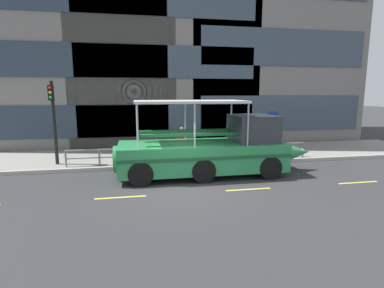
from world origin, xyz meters
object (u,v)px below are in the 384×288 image
traffic_light_pole (53,115)px  duck_tour_boat (214,150)px  parking_sign (272,126)px  pedestrian_mid_left (182,139)px  pedestrian_near_bow (241,138)px

traffic_light_pole → duck_tour_boat: (7.27, -2.59, -1.51)m
parking_sign → duck_tour_boat: duck_tour_boat is taller
duck_tour_boat → pedestrian_mid_left: duck_tour_boat is taller
parking_sign → duck_tour_boat: bearing=-147.1°
parking_sign → pedestrian_near_bow: size_ratio=1.60×
traffic_light_pole → parking_sign: (11.25, -0.02, -0.77)m
parking_sign → duck_tour_boat: 4.79m
parking_sign → duck_tour_boat: (-3.98, -2.57, -0.74)m
pedestrian_near_bow → pedestrian_mid_left: pedestrian_mid_left is taller
duck_tour_boat → pedestrian_near_bow: size_ratio=5.88×
traffic_light_pole → pedestrian_near_bow: bearing=3.3°
duck_tour_boat → pedestrian_mid_left: bearing=106.3°
traffic_light_pole → pedestrian_near_bow: traffic_light_pole is taller
parking_sign → pedestrian_mid_left: size_ratio=1.50×
parking_sign → pedestrian_near_bow: bearing=159.5°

